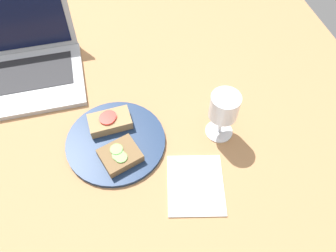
{
  "coord_description": "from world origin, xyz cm",
  "views": [
    {
      "loc": [
        -3.29,
        -44.75,
        74.02
      ],
      "look_at": [
        7.64,
        0.41,
        8.0
      ],
      "focal_mm": 35.0,
      "sensor_mm": 36.0,
      "label": 1
    }
  ],
  "objects_px": {
    "sandwich_with_cucumber": "(120,155)",
    "wine_glass": "(224,109)",
    "napkin": "(195,185)",
    "plate": "(116,142)",
    "laptop": "(24,63)",
    "sandwich_with_tomato": "(110,121)"
  },
  "relations": [
    {
      "from": "plate",
      "to": "wine_glass",
      "type": "height_order",
      "value": "wine_glass"
    },
    {
      "from": "laptop",
      "to": "napkin",
      "type": "relative_size",
      "value": 2.06
    },
    {
      "from": "plate",
      "to": "sandwich_with_tomato",
      "type": "height_order",
      "value": "sandwich_with_tomato"
    },
    {
      "from": "sandwich_with_tomato",
      "to": "sandwich_with_cucumber",
      "type": "xyz_separation_m",
      "value": [
        0.01,
        -0.11,
        -0.0
      ]
    },
    {
      "from": "laptop",
      "to": "wine_glass",
      "type": "bearing_deg",
      "value": -34.97
    },
    {
      "from": "napkin",
      "to": "wine_glass",
      "type": "bearing_deg",
      "value": 52.12
    },
    {
      "from": "sandwich_with_tomato",
      "to": "wine_glass",
      "type": "bearing_deg",
      "value": -16.85
    },
    {
      "from": "sandwich_with_tomato",
      "to": "wine_glass",
      "type": "height_order",
      "value": "wine_glass"
    },
    {
      "from": "plate",
      "to": "napkin",
      "type": "relative_size",
      "value": 1.63
    },
    {
      "from": "wine_glass",
      "to": "sandwich_with_cucumber",
      "type": "bearing_deg",
      "value": -174.89
    },
    {
      "from": "plate",
      "to": "laptop",
      "type": "height_order",
      "value": "laptop"
    },
    {
      "from": "wine_glass",
      "to": "napkin",
      "type": "relative_size",
      "value": 0.9
    },
    {
      "from": "laptop",
      "to": "napkin",
      "type": "bearing_deg",
      "value": -50.89
    },
    {
      "from": "plate",
      "to": "laptop",
      "type": "xyz_separation_m",
      "value": [
        -0.22,
        0.31,
        0.03
      ]
    },
    {
      "from": "sandwich_with_cucumber",
      "to": "napkin",
      "type": "xyz_separation_m",
      "value": [
        0.16,
        -0.11,
        -0.02
      ]
    },
    {
      "from": "sandwich_with_cucumber",
      "to": "wine_glass",
      "type": "height_order",
      "value": "wine_glass"
    },
    {
      "from": "sandwich_with_cucumber",
      "to": "laptop",
      "type": "relative_size",
      "value": 0.35
    },
    {
      "from": "laptop",
      "to": "plate",
      "type": "bearing_deg",
      "value": -54.8
    },
    {
      "from": "plate",
      "to": "wine_glass",
      "type": "distance_m",
      "value": 0.28
    },
    {
      "from": "plate",
      "to": "sandwich_with_cucumber",
      "type": "height_order",
      "value": "sandwich_with_cucumber"
    },
    {
      "from": "napkin",
      "to": "sandwich_with_tomato",
      "type": "bearing_deg",
      "value": 128.42
    },
    {
      "from": "wine_glass",
      "to": "napkin",
      "type": "distance_m",
      "value": 0.19
    }
  ]
}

